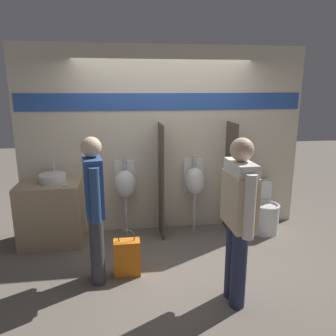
{
  "coord_description": "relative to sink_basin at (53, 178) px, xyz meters",
  "views": [
    {
      "loc": [
        -0.61,
        -4.12,
        2.13
      ],
      "look_at": [
        0.0,
        0.17,
        1.05
      ],
      "focal_mm": 35.0,
      "sensor_mm": 36.0,
      "label": 1
    }
  ],
  "objects": [
    {
      "name": "urinal_far",
      "position": [
        2.0,
        0.1,
        -0.16
      ],
      "size": [
        0.31,
        0.28,
        1.14
      ],
      "color": "silver",
      "rests_on": "ground_plane"
    },
    {
      "name": "display_wall",
      "position": [
        1.56,
        0.26,
        0.44
      ],
      "size": [
        4.15,
        0.07,
        2.7
      ],
      "color": "beige",
      "rests_on": "ground_plane"
    },
    {
      "name": "ground_plane",
      "position": [
        1.56,
        -0.34,
        -0.92
      ],
      "size": [
        16.0,
        16.0,
        0.0
      ],
      "primitive_type": "plane",
      "color": "#70665B"
    },
    {
      "name": "cell_phone",
      "position": [
        0.2,
        -0.17,
        -0.05
      ],
      "size": [
        0.07,
        0.14,
        0.01
      ],
      "color": "#B7B7BC",
      "rests_on": "sink_counter"
    },
    {
      "name": "urinal_near_counter",
      "position": [
        0.98,
        0.1,
        -0.16
      ],
      "size": [
        0.31,
        0.28,
        1.14
      ],
      "color": "silver",
      "rests_on": "ground_plane"
    },
    {
      "name": "sink_basin",
      "position": [
        0.0,
        0.0,
        0.0
      ],
      "size": [
        0.36,
        0.36,
        0.25
      ],
      "color": "white",
      "rests_on": "sink_counter"
    },
    {
      "name": "divider_mid",
      "position": [
        2.51,
        0.0,
        -0.1
      ],
      "size": [
        0.03,
        0.45,
        1.64
      ],
      "color": "#4C4238",
      "rests_on": "ground_plane"
    },
    {
      "name": "toilet",
      "position": [
        3.02,
        -0.09,
        -0.62
      ],
      "size": [
        0.41,
        0.58,
        0.88
      ],
      "color": "white",
      "rests_on": "ground_plane"
    },
    {
      "name": "sink_counter",
      "position": [
        -0.05,
        -0.06,
        -0.49
      ],
      "size": [
        0.83,
        0.57,
        0.87
      ],
      "color": "tan",
      "rests_on": "ground_plane"
    },
    {
      "name": "person_in_vest",
      "position": [
        2.03,
        -1.66,
        0.05
      ],
      "size": [
        0.22,
        0.59,
        1.68
      ],
      "rotation": [
        0.0,
        0.0,
        1.59
      ],
      "color": "#282D4C",
      "rests_on": "ground_plane"
    },
    {
      "name": "shopping_bag",
      "position": [
        0.96,
        -1.02,
        -0.7
      ],
      "size": [
        0.3,
        0.17,
        0.56
      ],
      "color": "orange",
      "rests_on": "ground_plane"
    },
    {
      "name": "person_with_lanyard",
      "position": [
        0.63,
        -1.07,
        -0.02
      ],
      "size": [
        0.24,
        0.57,
        1.63
      ],
      "rotation": [
        0.0,
        0.0,
        1.72
      ],
      "color": "#3D3D42",
      "rests_on": "ground_plane"
    },
    {
      "name": "divider_near_counter",
      "position": [
        1.49,
        0.0,
        -0.1
      ],
      "size": [
        0.03,
        0.45,
        1.64
      ],
      "color": "#4C4238",
      "rests_on": "ground_plane"
    }
  ]
}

